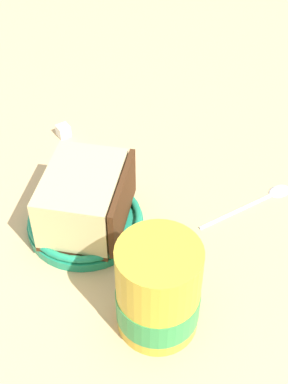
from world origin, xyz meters
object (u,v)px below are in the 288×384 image
small_plate (85,221)px  tea_mug (158,290)px  cake_slice (85,199)px  teaspoon (264,196)px  sugar_cube (63,131)px

small_plate → tea_mug: size_ratio=1.23×
cake_slice → tea_mug: (7.65, -12.30, 0.28)cm
small_plate → teaspoon: 21.74cm
tea_mug → sugar_cube: (-12.33, 29.57, -3.95)cm
teaspoon → sugar_cube: (-25.62, 12.50, 0.46)cm
small_plate → teaspoon: small_plate is taller
tea_mug → cake_slice: bearing=121.9°
sugar_cube → teaspoon: bearing=-26.0°
teaspoon → sugar_cube: 28.51cm
small_plate → tea_mug: (7.92, -12.36, 3.82)cm
sugar_cube → cake_slice: bearing=-74.8°
teaspoon → cake_slice: bearing=-167.2°
small_plate → cake_slice: 3.56cm
tea_mug → teaspoon: (13.29, 17.07, -4.41)cm
small_plate → cake_slice: cake_slice is taller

